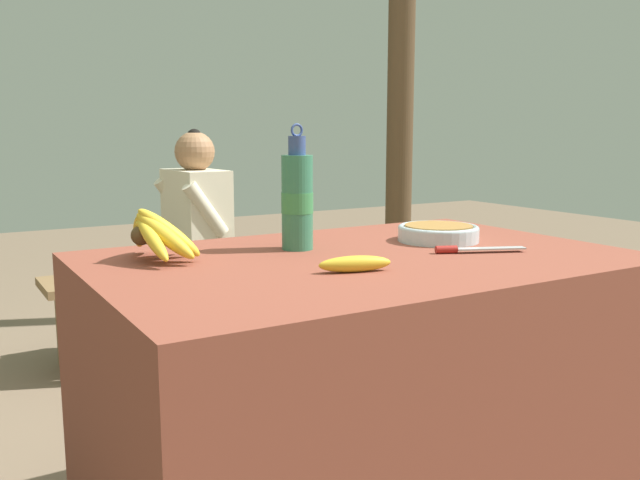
% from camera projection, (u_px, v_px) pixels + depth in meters
% --- Properties ---
extents(market_counter, '(1.31, 0.87, 0.71)m').
position_uv_depth(market_counter, '(361.00, 391.00, 1.74)').
color(market_counter, brown).
rests_on(market_counter, ground_plane).
extents(banana_bunch_ripe, '(0.16, 0.28, 0.14)m').
position_uv_depth(banana_bunch_ripe, '(157.00, 234.00, 1.61)').
color(banana_bunch_ripe, '#4C381E').
rests_on(banana_bunch_ripe, market_counter).
extents(serving_bowl, '(0.23, 0.23, 0.05)m').
position_uv_depth(serving_bowl, '(438.00, 232.00, 1.90)').
color(serving_bowl, silver).
rests_on(serving_bowl, market_counter).
extents(water_bottle, '(0.08, 0.08, 0.33)m').
position_uv_depth(water_bottle, '(297.00, 200.00, 1.75)').
color(water_bottle, '#337556').
rests_on(water_bottle, market_counter).
extents(loose_banana_front, '(0.17, 0.08, 0.04)m').
position_uv_depth(loose_banana_front, '(355.00, 264.00, 1.48)').
color(loose_banana_front, gold).
rests_on(loose_banana_front, market_counter).
extents(knife, '(0.23, 0.11, 0.02)m').
position_uv_depth(knife, '(468.00, 249.00, 1.72)').
color(knife, '#BCBCC1').
rests_on(knife, market_counter).
extents(wooden_bench, '(1.46, 0.32, 0.40)m').
position_uv_depth(wooden_bench, '(210.00, 280.00, 3.12)').
color(wooden_bench, brown).
rests_on(wooden_bench, ground_plane).
extents(seated_vendor, '(0.41, 0.40, 1.02)m').
position_uv_depth(seated_vendor, '(187.00, 229.00, 2.99)').
color(seated_vendor, '#232328').
rests_on(seated_vendor, ground_plane).
extents(banana_bunch_green, '(0.16, 0.25, 0.11)m').
position_uv_depth(banana_bunch_green, '(293.00, 246.00, 3.31)').
color(banana_bunch_green, '#4C381E').
rests_on(banana_bunch_green, wooden_bench).
extents(support_post_far, '(0.15, 0.15, 2.68)m').
position_uv_depth(support_post_far, '(401.00, 70.00, 3.72)').
color(support_post_far, '#4C3823').
rests_on(support_post_far, ground_plane).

